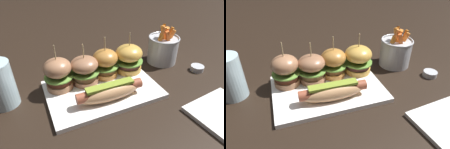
# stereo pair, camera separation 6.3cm
# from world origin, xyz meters

# --- Properties ---
(ground_plane) EXTENTS (3.00, 3.00, 0.00)m
(ground_plane) POSITION_xyz_m (0.00, 0.00, 0.00)
(ground_plane) COLOR black
(platter_main) EXTENTS (0.34, 0.23, 0.01)m
(platter_main) POSITION_xyz_m (0.00, 0.00, 0.01)
(platter_main) COLOR white
(platter_main) RESTS_ON ground
(hot_dog) EXTENTS (0.20, 0.05, 0.05)m
(hot_dog) POSITION_xyz_m (0.00, -0.06, 0.04)
(hot_dog) COLOR tan
(hot_dog) RESTS_ON platter_main
(slider_far_left) EXTENTS (0.09, 0.09, 0.15)m
(slider_far_left) POSITION_xyz_m (-0.12, 0.06, 0.07)
(slider_far_left) COLOR #A16E4C
(slider_far_left) RESTS_ON platter_main
(slider_center_left) EXTENTS (0.09, 0.09, 0.13)m
(slider_center_left) POSITION_xyz_m (-0.04, 0.05, 0.06)
(slider_center_left) COLOR #966647
(slider_center_left) RESTS_ON platter_main
(slider_center_right) EXTENTS (0.09, 0.09, 0.14)m
(slider_center_right) POSITION_xyz_m (0.04, 0.06, 0.06)
(slider_center_right) COLOR #B07532
(slider_center_right) RESTS_ON platter_main
(slider_far_right) EXTENTS (0.10, 0.10, 0.14)m
(slider_far_right) POSITION_xyz_m (0.13, 0.06, 0.06)
(slider_far_right) COLOR gold
(slider_far_right) RESTS_ON platter_main
(fries_bucket) EXTENTS (0.12, 0.12, 0.15)m
(fries_bucket) POSITION_xyz_m (0.29, 0.08, 0.05)
(fries_bucket) COLOR #B7BABF
(fries_bucket) RESTS_ON ground
(sauce_ramekin) EXTENTS (0.05, 0.05, 0.02)m
(sauce_ramekin) POSITION_xyz_m (0.36, -0.03, 0.01)
(sauce_ramekin) COLOR #B7BABF
(sauce_ramekin) RESTS_ON ground
(water_glass) EXTENTS (0.08, 0.08, 0.14)m
(water_glass) POSITION_xyz_m (-0.28, 0.06, 0.07)
(water_glass) COLOR silver
(water_glass) RESTS_ON ground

